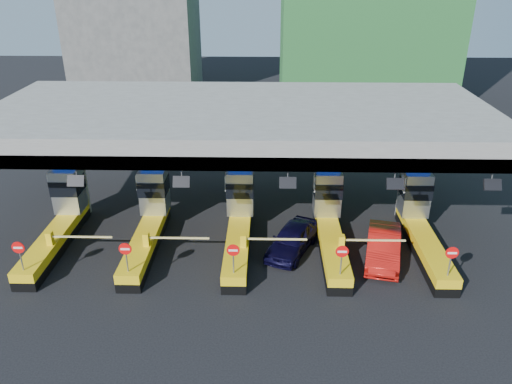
{
  "coord_description": "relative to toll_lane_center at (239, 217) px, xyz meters",
  "views": [
    {
      "loc": [
        1.5,
        -24.27,
        14.31
      ],
      "look_at": [
        0.95,
        0.0,
        3.07
      ],
      "focal_mm": 35.0,
      "sensor_mm": 36.0,
      "label": 1
    }
  ],
  "objects": [
    {
      "name": "red_car",
      "position": [
        7.63,
        -1.98,
        -0.62
      ],
      "size": [
        2.67,
        4.98,
        1.56
      ],
      "primitive_type": "imported",
      "rotation": [
        0.0,
        0.0,
        -0.22
      ],
      "color": "#B9130E",
      "rests_on": "ground"
    },
    {
      "name": "bg_building_concrete",
      "position": [
        -14.0,
        35.72,
        7.6
      ],
      "size": [
        14.0,
        10.0,
        18.0
      ],
      "primitive_type": "cube",
      "color": "#4C4C49",
      "rests_on": "ground"
    },
    {
      "name": "ground",
      "position": [
        -0.0,
        -0.28,
        -1.4
      ],
      "size": [
        120.0,
        120.0,
        0.0
      ],
      "primitive_type": "plane",
      "color": "black",
      "rests_on": "ground"
    },
    {
      "name": "toll_lane_left",
      "position": [
        -5.0,
        0.0,
        0.0
      ],
      "size": [
        4.43,
        8.0,
        4.16
      ],
      "color": "black",
      "rests_on": "ground"
    },
    {
      "name": "toll_canopy",
      "position": [
        -0.0,
        2.59,
        4.74
      ],
      "size": [
        28.0,
        12.09,
        7.0
      ],
      "color": "slate",
      "rests_on": "ground"
    },
    {
      "name": "van",
      "position": [
        2.91,
        -1.26,
        -0.64
      ],
      "size": [
        3.44,
        4.76,
        1.51
      ],
      "primitive_type": "imported",
      "rotation": [
        0.0,
        0.0,
        -0.42
      ],
      "color": "black",
      "rests_on": "ground"
    },
    {
      "name": "toll_lane_far_left",
      "position": [
        -10.0,
        0.0,
        0.0
      ],
      "size": [
        4.43,
        8.0,
        4.16
      ],
      "color": "black",
      "rests_on": "ground"
    },
    {
      "name": "toll_lane_center",
      "position": [
        0.0,
        0.0,
        0.0
      ],
      "size": [
        4.43,
        8.0,
        4.16
      ],
      "color": "black",
      "rests_on": "ground"
    },
    {
      "name": "toll_lane_far_right",
      "position": [
        10.0,
        0.0,
        0.0
      ],
      "size": [
        4.43,
        8.0,
        4.16
      ],
      "color": "black",
      "rests_on": "ground"
    },
    {
      "name": "toll_lane_right",
      "position": [
        5.0,
        0.0,
        0.0
      ],
      "size": [
        4.43,
        8.0,
        4.16
      ],
      "color": "black",
      "rests_on": "ground"
    }
  ]
}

